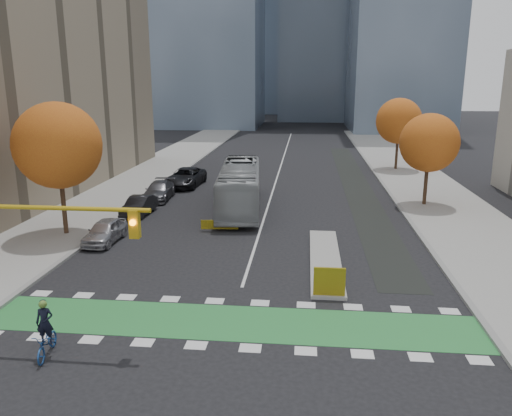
% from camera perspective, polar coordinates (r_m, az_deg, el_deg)
% --- Properties ---
extents(ground, '(300.00, 300.00, 0.00)m').
position_cam_1_polar(ground, '(19.22, -3.59, -14.96)').
color(ground, black).
rests_on(ground, ground).
extents(sidewalk_west, '(7.00, 120.00, 0.15)m').
position_cam_1_polar(sidewalk_west, '(41.08, -17.83, 0.55)').
color(sidewalk_west, gray).
rests_on(sidewalk_west, ground).
extents(sidewalk_east, '(7.00, 120.00, 0.15)m').
position_cam_1_polar(sidewalk_east, '(39.17, 21.39, -0.42)').
color(sidewalk_east, gray).
rests_on(sidewalk_east, ground).
extents(curb_west, '(0.30, 120.00, 0.16)m').
position_cam_1_polar(curb_west, '(39.81, -13.20, 0.44)').
color(curb_west, gray).
rests_on(curb_west, ground).
extents(curb_east, '(0.30, 120.00, 0.16)m').
position_cam_1_polar(curb_east, '(38.36, 16.36, -0.29)').
color(curb_east, gray).
rests_on(curb_east, ground).
extents(bike_crossing, '(20.00, 3.00, 0.01)m').
position_cam_1_polar(bike_crossing, '(20.52, -2.90, -12.91)').
color(bike_crossing, '#297F39').
rests_on(bike_crossing, ground).
extents(centre_line, '(0.15, 70.00, 0.01)m').
position_cam_1_polar(centre_line, '(57.36, 2.88, 4.93)').
color(centre_line, silver).
rests_on(centre_line, ground).
extents(bike_lane_paint, '(2.50, 50.00, 0.01)m').
position_cam_1_polar(bike_lane_paint, '(47.68, 11.29, 2.73)').
color(bike_lane_paint, black).
rests_on(bike_lane_paint, ground).
extents(median_island, '(1.60, 10.00, 0.16)m').
position_cam_1_polar(median_island, '(27.19, 7.91, -5.83)').
color(median_island, gray).
rests_on(median_island, ground).
extents(hazard_board, '(1.40, 0.12, 1.30)m').
position_cam_1_polar(hazard_board, '(22.46, 8.38, -8.32)').
color(hazard_board, yellow).
rests_on(hazard_board, median_island).
extents(tree_west, '(5.20, 5.20, 8.22)m').
position_cam_1_polar(tree_west, '(32.37, -21.71, 6.64)').
color(tree_west, '#332114').
rests_on(tree_west, ground).
extents(tree_east_near, '(4.40, 4.40, 7.08)m').
position_cam_1_polar(tree_east_near, '(39.85, 19.18, 7.04)').
color(tree_east_near, '#332114').
rests_on(tree_east_near, ground).
extents(tree_east_far, '(4.80, 4.80, 7.65)m').
position_cam_1_polar(tree_east_far, '(55.52, 16.01, 9.53)').
color(tree_east_far, '#332114').
rests_on(tree_east_far, ground).
extents(traffic_signal_west, '(8.53, 0.56, 5.20)m').
position_cam_1_polar(traffic_signal_west, '(20.02, -27.07, -2.81)').
color(traffic_signal_west, '#BF9914').
rests_on(traffic_signal_west, ground).
extents(cyclist, '(0.92, 1.89, 2.10)m').
position_cam_1_polar(cyclist, '(19.43, -22.82, -13.47)').
color(cyclist, navy).
rests_on(cyclist, ground).
extents(bus, '(3.99, 12.48, 3.42)m').
position_cam_1_polar(bus, '(37.27, -1.84, 2.45)').
color(bus, '#95999C').
rests_on(bus, ground).
extents(parked_car_a, '(1.71, 4.05, 1.37)m').
position_cam_1_polar(parked_car_a, '(31.09, -16.88, -2.55)').
color(parked_car_a, '#A9A9AF').
rests_on(parked_car_a, ground).
extents(parked_car_b, '(1.64, 4.18, 1.36)m').
position_cam_1_polar(parked_car_b, '(36.66, -13.24, 0.22)').
color(parked_car_b, black).
rests_on(parked_car_b, ground).
extents(parked_car_c, '(2.22, 4.97, 1.42)m').
position_cam_1_polar(parked_car_c, '(41.28, -11.03, 1.95)').
color(parked_car_c, '#4C4B50').
rests_on(parked_car_c, ground).
extents(parked_car_d, '(3.07, 6.01, 1.63)m').
position_cam_1_polar(parked_car_d, '(46.12, -8.06, 3.50)').
color(parked_car_d, black).
rests_on(parked_car_d, ground).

